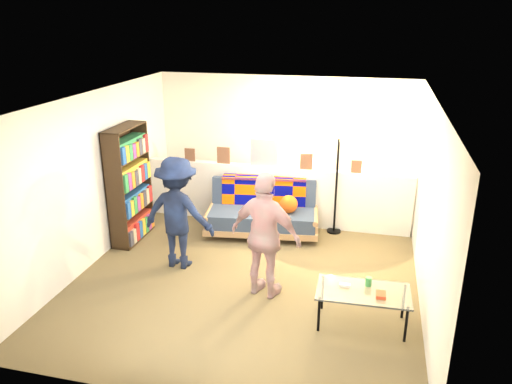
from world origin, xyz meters
TOP-DOWN VIEW (x-y plane):
  - ground at (0.00, 0.00)m, footprint 5.00×5.00m
  - room_shell at (0.00, 0.47)m, footprint 4.60×5.05m
  - half_wall_ledge at (0.00, 1.80)m, footprint 4.45×0.15m
  - ledge_decor at (-0.23, 1.78)m, footprint 2.97×0.02m
  - futon_sofa at (-0.11, 1.35)m, footprint 1.89×1.07m
  - bookshelf at (-2.08, 0.66)m, footprint 0.30×0.91m
  - coffee_table at (1.57, -0.86)m, footprint 1.07×0.61m
  - floor_lamp at (1.01, 1.68)m, footprint 0.39×0.31m
  - person_left at (-1.01, -0.00)m, footprint 1.07×0.67m
  - person_right at (0.34, -0.48)m, footprint 1.02×0.65m

SIDE VIEW (x-z plane):
  - ground at x=0.00m, z-range 0.00..0.00m
  - futon_sofa at x=-0.11m, z-range -0.03..0.74m
  - coffee_table at x=1.57m, z-range 0.14..0.68m
  - half_wall_ledge at x=0.00m, z-range 0.00..1.00m
  - person_left at x=-1.01m, z-range 0.00..1.59m
  - person_right at x=0.34m, z-range 0.00..1.62m
  - bookshelf at x=-2.08m, z-range -0.06..1.75m
  - ledge_decor at x=-0.23m, z-range 0.95..1.40m
  - floor_lamp at x=1.01m, z-range 0.35..2.01m
  - room_shell at x=0.00m, z-range 0.45..2.90m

